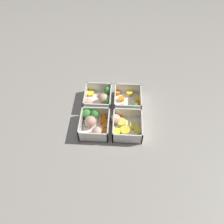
# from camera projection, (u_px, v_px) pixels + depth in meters

# --- Properties ---
(ground_plane) EXTENTS (4.00, 4.00, 0.00)m
(ground_plane) POSITION_uv_depth(u_px,v_px,m) (112.00, 115.00, 0.93)
(ground_plane) COLOR gray
(container_near_left) EXTENTS (0.14, 0.13, 0.06)m
(container_near_left) POSITION_uv_depth(u_px,v_px,m) (125.00, 125.00, 0.87)
(container_near_left) COLOR silver
(container_near_left) RESTS_ON ground_plane
(container_near_right) EXTENTS (0.14, 0.13, 0.06)m
(container_near_right) POSITION_uv_depth(u_px,v_px,m) (129.00, 100.00, 0.96)
(container_near_right) COLOR silver
(container_near_right) RESTS_ON ground_plane
(container_far_left) EXTENTS (0.14, 0.12, 0.06)m
(container_far_left) POSITION_uv_depth(u_px,v_px,m) (94.00, 123.00, 0.87)
(container_far_left) COLOR silver
(container_far_left) RESTS_ON ground_plane
(container_far_right) EXTENTS (0.13, 0.13, 0.06)m
(container_far_right) POSITION_uv_depth(u_px,v_px,m) (99.00, 99.00, 0.96)
(container_far_right) COLOR silver
(container_far_right) RESTS_ON ground_plane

